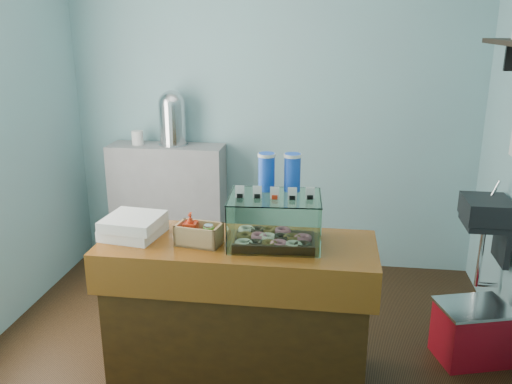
# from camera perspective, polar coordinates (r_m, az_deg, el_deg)

# --- Properties ---
(ground) EXTENTS (3.50, 3.50, 0.00)m
(ground) POSITION_cam_1_polar(r_m,az_deg,el_deg) (3.79, -1.16, -16.47)
(ground) COLOR black
(ground) RESTS_ON ground
(room_shell) EXTENTS (3.54, 3.04, 2.82)m
(room_shell) POSITION_cam_1_polar(r_m,az_deg,el_deg) (3.18, -0.86, 10.03)
(room_shell) COLOR #83BEC0
(room_shell) RESTS_ON ground
(counter) EXTENTS (1.60, 0.60, 0.90)m
(counter) POSITION_cam_1_polar(r_m,az_deg,el_deg) (3.34, -1.92, -12.34)
(counter) COLOR #3C240B
(counter) RESTS_ON ground
(back_shelf) EXTENTS (1.00, 0.32, 1.10)m
(back_shelf) POSITION_cam_1_polar(r_m,az_deg,el_deg) (4.90, -9.16, -1.41)
(back_shelf) COLOR gray
(back_shelf) RESTS_ON ground
(display_case) EXTENTS (0.54, 0.41, 0.50)m
(display_case) POSITION_cam_1_polar(r_m,az_deg,el_deg) (3.09, 1.99, -2.54)
(display_case) COLOR #33180F
(display_case) RESTS_ON counter
(condiment_crate) EXTENTS (0.27, 0.19, 0.18)m
(condiment_crate) POSITION_cam_1_polar(r_m,az_deg,el_deg) (3.11, -6.18, -4.33)
(condiment_crate) COLOR tan
(condiment_crate) RESTS_ON counter
(pastry_boxes) EXTENTS (0.36, 0.36, 0.13)m
(pastry_boxes) POSITION_cam_1_polar(r_m,az_deg,el_deg) (3.29, -12.79, -3.52)
(pastry_boxes) COLOR silver
(pastry_boxes) RESTS_ON counter
(coffee_urn) EXTENTS (0.26, 0.26, 0.47)m
(coffee_urn) POSITION_cam_1_polar(r_m,az_deg,el_deg) (4.71, -8.80, 7.83)
(coffee_urn) COLOR silver
(coffee_urn) RESTS_ON back_shelf
(red_cooler) EXTENTS (0.52, 0.45, 0.39)m
(red_cooler) POSITION_cam_1_polar(r_m,az_deg,el_deg) (3.89, 21.75, -13.55)
(red_cooler) COLOR #B40E1C
(red_cooler) RESTS_ON ground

